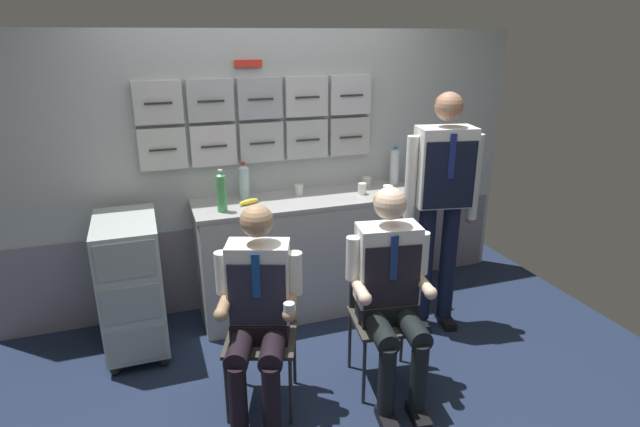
{
  "coord_description": "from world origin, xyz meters",
  "views": [
    {
      "loc": [
        -0.91,
        -2.49,
        2.12
      ],
      "look_at": [
        0.1,
        0.42,
        1.04
      ],
      "focal_mm": 29.04,
      "sensor_mm": 36.0,
      "label": 1
    }
  ],
  "objects_px": {
    "folding_chair_right": "(382,301)",
    "crew_member_left": "(258,307)",
    "sparkling_bottle_green": "(221,192)",
    "crew_member_standing": "(442,192)",
    "crew_member_right": "(391,285)",
    "folding_chair_left": "(262,317)",
    "snack_banana": "(249,202)",
    "service_trolley": "(132,283)",
    "coffee_cup_white": "(362,188)"
  },
  "relations": [
    {
      "from": "sparkling_bottle_green",
      "to": "snack_banana",
      "type": "xyz_separation_m",
      "value": [
        0.21,
        0.1,
        -0.12
      ]
    },
    {
      "from": "crew_member_left",
      "to": "snack_banana",
      "type": "relative_size",
      "value": 7.28
    },
    {
      "from": "crew_member_standing",
      "to": "coffee_cup_white",
      "type": "height_order",
      "value": "crew_member_standing"
    },
    {
      "from": "sparkling_bottle_green",
      "to": "coffee_cup_white",
      "type": "distance_m",
      "value": 1.09
    },
    {
      "from": "crew_member_left",
      "to": "crew_member_right",
      "type": "distance_m",
      "value": 0.79
    },
    {
      "from": "crew_member_right",
      "to": "crew_member_standing",
      "type": "relative_size",
      "value": 0.74
    },
    {
      "from": "service_trolley",
      "to": "coffee_cup_white",
      "type": "distance_m",
      "value": 1.81
    },
    {
      "from": "crew_member_standing",
      "to": "service_trolley",
      "type": "bearing_deg",
      "value": 169.62
    },
    {
      "from": "crew_member_right",
      "to": "service_trolley",
      "type": "bearing_deg",
      "value": 146.43
    },
    {
      "from": "crew_member_left",
      "to": "folding_chair_right",
      "type": "distance_m",
      "value": 0.83
    },
    {
      "from": "crew_member_standing",
      "to": "sparkling_bottle_green",
      "type": "xyz_separation_m",
      "value": [
        -1.48,
        0.45,
        0.02
      ]
    },
    {
      "from": "crew_member_standing",
      "to": "snack_banana",
      "type": "relative_size",
      "value": 10.17
    },
    {
      "from": "folding_chair_left",
      "to": "snack_banana",
      "type": "bearing_deg",
      "value": 81.92
    },
    {
      "from": "folding_chair_right",
      "to": "crew_member_standing",
      "type": "relative_size",
      "value": 0.49
    },
    {
      "from": "crew_member_left",
      "to": "crew_member_right",
      "type": "relative_size",
      "value": 0.97
    },
    {
      "from": "service_trolley",
      "to": "snack_banana",
      "type": "xyz_separation_m",
      "value": [
        0.86,
        0.15,
        0.44
      ]
    },
    {
      "from": "folding_chair_right",
      "to": "crew_member_right",
      "type": "bearing_deg",
      "value": -98.77
    },
    {
      "from": "service_trolley",
      "to": "crew_member_left",
      "type": "distance_m",
      "value": 1.15
    },
    {
      "from": "crew_member_left",
      "to": "crew_member_standing",
      "type": "xyz_separation_m",
      "value": [
        1.46,
        0.52,
        0.37
      ]
    },
    {
      "from": "service_trolley",
      "to": "folding_chair_left",
      "type": "bearing_deg",
      "value": -46.15
    },
    {
      "from": "crew_member_left",
      "to": "coffee_cup_white",
      "type": "relative_size",
      "value": 14.22
    },
    {
      "from": "service_trolley",
      "to": "crew_member_standing",
      "type": "height_order",
      "value": "crew_member_standing"
    },
    {
      "from": "crew_member_standing",
      "to": "sparkling_bottle_green",
      "type": "bearing_deg",
      "value": 163.17
    },
    {
      "from": "crew_member_left",
      "to": "snack_banana",
      "type": "distance_m",
      "value": 1.11
    },
    {
      "from": "sparkling_bottle_green",
      "to": "crew_member_standing",
      "type": "bearing_deg",
      "value": -16.83
    },
    {
      "from": "crew_member_left",
      "to": "snack_banana",
      "type": "height_order",
      "value": "crew_member_left"
    },
    {
      "from": "crew_member_right",
      "to": "sparkling_bottle_green",
      "type": "distance_m",
      "value": 1.36
    },
    {
      "from": "folding_chair_left",
      "to": "folding_chair_right",
      "type": "relative_size",
      "value": 1.0
    },
    {
      "from": "crew_member_right",
      "to": "snack_banana",
      "type": "bearing_deg",
      "value": 118.13
    },
    {
      "from": "sparkling_bottle_green",
      "to": "coffee_cup_white",
      "type": "relative_size",
      "value": 3.41
    },
    {
      "from": "sparkling_bottle_green",
      "to": "coffee_cup_white",
      "type": "xyz_separation_m",
      "value": [
        1.09,
        0.05,
        -0.1
      ]
    },
    {
      "from": "crew_member_right",
      "to": "sparkling_bottle_green",
      "type": "xyz_separation_m",
      "value": [
        -0.81,
        1.03,
        0.36
      ]
    },
    {
      "from": "crew_member_left",
      "to": "crew_member_right",
      "type": "bearing_deg",
      "value": -4.01
    },
    {
      "from": "crew_member_left",
      "to": "crew_member_standing",
      "type": "height_order",
      "value": "crew_member_standing"
    },
    {
      "from": "service_trolley",
      "to": "folding_chair_right",
      "type": "bearing_deg",
      "value": -28.67
    },
    {
      "from": "service_trolley",
      "to": "crew_member_standing",
      "type": "bearing_deg",
      "value": -10.38
    },
    {
      "from": "crew_member_right",
      "to": "crew_member_standing",
      "type": "height_order",
      "value": "crew_member_standing"
    },
    {
      "from": "folding_chair_right",
      "to": "crew_member_left",
      "type": "bearing_deg",
      "value": -172.8
    },
    {
      "from": "crew_member_standing",
      "to": "coffee_cup_white",
      "type": "relative_size",
      "value": 19.85
    },
    {
      "from": "crew_member_right",
      "to": "snack_banana",
      "type": "height_order",
      "value": "crew_member_right"
    },
    {
      "from": "crew_member_standing",
      "to": "sparkling_bottle_green",
      "type": "height_order",
      "value": "crew_member_standing"
    },
    {
      "from": "crew_member_right",
      "to": "coffee_cup_white",
      "type": "height_order",
      "value": "crew_member_right"
    },
    {
      "from": "crew_member_left",
      "to": "folding_chair_right",
      "type": "xyz_separation_m",
      "value": [
        0.81,
        0.1,
        -0.16
      ]
    },
    {
      "from": "folding_chair_left",
      "to": "coffee_cup_white",
      "type": "distance_m",
      "value": 1.41
    },
    {
      "from": "crew_member_standing",
      "to": "coffee_cup_white",
      "type": "xyz_separation_m",
      "value": [
        -0.39,
        0.5,
        -0.08
      ]
    },
    {
      "from": "folding_chair_right",
      "to": "sparkling_bottle_green",
      "type": "xyz_separation_m",
      "value": [
        -0.83,
        0.87,
        0.55
      ]
    },
    {
      "from": "folding_chair_left",
      "to": "crew_member_right",
      "type": "bearing_deg",
      "value": -15.91
    },
    {
      "from": "crew_member_right",
      "to": "crew_member_standing",
      "type": "xyz_separation_m",
      "value": [
        0.67,
        0.58,
        0.34
      ]
    },
    {
      "from": "service_trolley",
      "to": "sparkling_bottle_green",
      "type": "xyz_separation_m",
      "value": [
        0.65,
        0.06,
        0.56
      ]
    },
    {
      "from": "service_trolley",
      "to": "folding_chair_left",
      "type": "height_order",
      "value": "service_trolley"
    }
  ]
}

